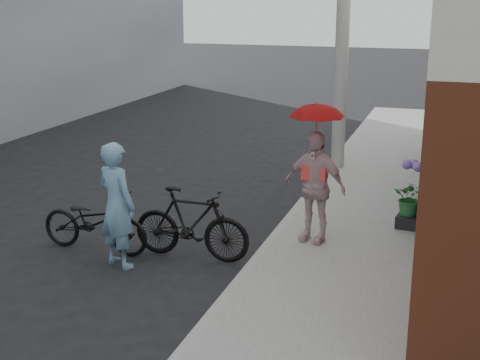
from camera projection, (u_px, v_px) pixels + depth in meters
The scene contains 11 objects.
ground at pixel (178, 272), 9.18m from camera, with size 80.00×80.00×0.00m, color black.
sidewalk at pixel (354, 237), 10.36m from camera, with size 2.20×24.00×0.12m, color gray.
curb at pixel (282, 229), 10.71m from camera, with size 0.12×24.00×0.12m, color #9E9E99.
utility_pole at pixel (344, 3), 13.39m from camera, with size 0.28×0.28×7.00m, color #9E9E99.
officer at pixel (117, 205), 9.18m from camera, with size 0.65×0.43×1.78m, color #6797B7.
bike_left at pixel (95, 222), 9.83m from camera, with size 0.60×1.73×0.91m, color black.
bike_right at pixel (191, 224), 9.54m from camera, with size 0.49×1.75×1.05m, color black.
kimono_woman at pixel (314, 187), 9.82m from camera, with size 0.98×0.41×1.67m, color beige.
parasol at pixel (317, 108), 9.51m from camera, with size 0.77×0.77×0.68m, color red.
planter at pixel (409, 221), 10.57m from camera, with size 0.38×0.38×0.20m, color black.
potted_plant at pixel (411, 198), 10.47m from camera, with size 0.52×0.45×0.58m, color #286431.
Camera 1 is at (3.48, -7.80, 3.71)m, focal length 50.00 mm.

